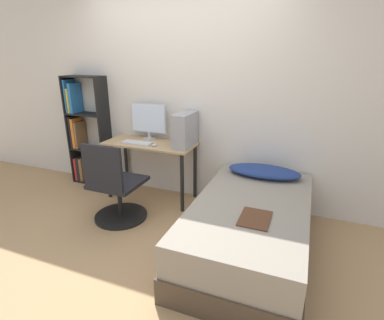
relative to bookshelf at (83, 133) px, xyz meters
name	(u,v)px	position (x,y,z in m)	size (l,w,h in m)	color
ground_plane	(126,252)	(1.48, -1.26, -0.72)	(14.00, 14.00, 0.00)	tan
wall_back	(183,99)	(1.48, 0.15, 0.53)	(8.00, 0.05, 2.50)	silver
desk	(151,152)	(1.14, -0.13, -0.10)	(1.13, 0.51, 0.74)	tan
bookshelf	(83,133)	(0.00, 0.00, 0.00)	(0.57, 0.26, 1.51)	black
office_chair	(116,192)	(1.06, -0.79, -0.38)	(0.59, 0.59, 0.92)	black
bed	(250,227)	(2.55, -0.80, -0.47)	(1.03, 1.85, 0.51)	#4C3D2D
pillow	(264,171)	(2.55, -0.13, -0.16)	(0.78, 0.36, 0.11)	navy
magazine	(255,218)	(2.63, -1.08, -0.21)	(0.24, 0.32, 0.01)	#56331E
monitor	(149,120)	(1.05, 0.03, 0.27)	(0.49, 0.16, 0.45)	#B7B7BC
keyboard	(137,143)	(1.02, -0.23, 0.03)	(0.38, 0.13, 0.02)	silver
pc_tower	(185,130)	(1.60, -0.10, 0.22)	(0.17, 0.42, 0.39)	#99999E
mouse	(154,145)	(1.26, -0.23, 0.03)	(0.06, 0.09, 0.02)	silver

